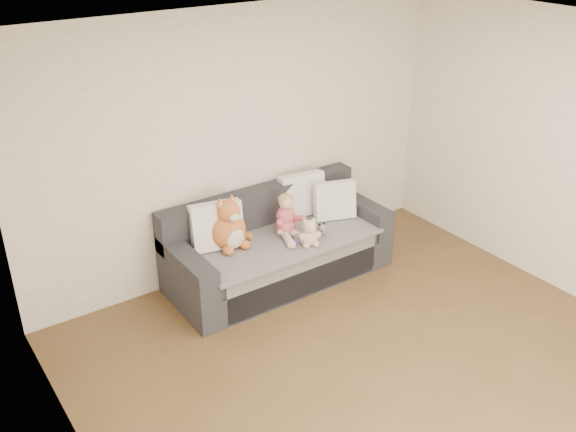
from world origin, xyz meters
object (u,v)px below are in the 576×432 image
object	(u,v)px
plush_cat	(229,228)
sippy_cup	(297,238)
sofa	(277,249)
teddy_bear	(310,235)
toddler	(287,218)

from	to	relation	value
plush_cat	sippy_cup	xyz separation A→B (m)	(0.56, -0.31, -0.14)
sofa	sippy_cup	xyz separation A→B (m)	(0.06, -0.26, 0.22)
teddy_bear	sippy_cup	distance (m)	0.13
toddler	sippy_cup	bearing A→B (deg)	-84.47
sofa	sippy_cup	world-z (taller)	sofa
plush_cat	sofa	bearing A→B (deg)	-9.52
sofa	toddler	xyz separation A→B (m)	(0.08, -0.07, 0.34)
sofa	toddler	bearing A→B (deg)	-42.01
toddler	plush_cat	world-z (taller)	plush_cat
toddler	teddy_bear	size ratio (longest dim) A/B	1.57
toddler	sippy_cup	world-z (taller)	toddler
toddler	sippy_cup	size ratio (longest dim) A/B	4.05
sippy_cup	sofa	bearing A→B (deg)	103.08
sofa	teddy_bear	xyz separation A→B (m)	(0.13, -0.36, 0.27)
plush_cat	sippy_cup	world-z (taller)	plush_cat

